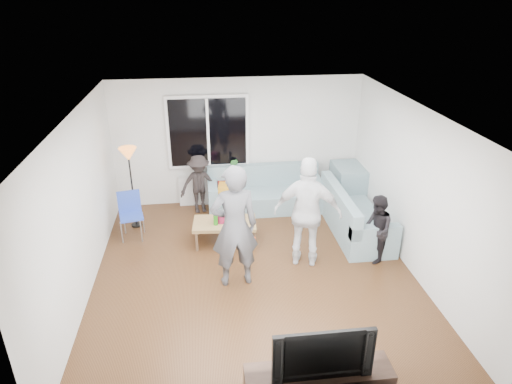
{
  "coord_description": "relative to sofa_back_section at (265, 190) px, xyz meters",
  "views": [
    {
      "loc": [
        -0.72,
        -5.98,
        4.19
      ],
      "look_at": [
        0.1,
        0.6,
        1.15
      ],
      "focal_mm": 31.67,
      "sensor_mm": 36.0,
      "label": 1
    }
  ],
  "objects": [
    {
      "name": "player_left",
      "position": [
        -0.81,
        -2.46,
        0.54
      ],
      "size": [
        0.75,
        0.54,
        1.94
      ],
      "primitive_type": "imported",
      "rotation": [
        0.0,
        0.0,
        3.25
      ],
      "color": "#47474B",
      "rests_on": "floor"
    },
    {
      "name": "sofa_back_section",
      "position": [
        0.0,
        0.0,
        0.0
      ],
      "size": [
        2.3,
        0.85,
        0.85
      ],
      "primitive_type": null,
      "color": "gray",
      "rests_on": "floor"
    },
    {
      "name": "potted_plant",
      "position": [
        -0.62,
        0.35,
        0.38
      ],
      "size": [
        0.25,
        0.22,
        0.37
      ],
      "primitive_type": "imported",
      "rotation": [
        0.0,
        0.0,
        -0.32
      ],
      "color": "#2A692A",
      "rests_on": "radiator"
    },
    {
      "name": "wall_front",
      "position": [
        -0.49,
        -5.04,
        0.88
      ],
      "size": [
        5.0,
        0.04,
        2.6
      ],
      "primitive_type": "cube",
      "color": "silver",
      "rests_on": "ground"
    },
    {
      "name": "cushion_yellow",
      "position": [
        -0.75,
        -0.02,
        0.09
      ],
      "size": [
        0.43,
        0.38,
        0.14
      ],
      "primitive_type": "cube",
      "rotation": [
        0.0,
        0.0,
        -0.16
      ],
      "color": "orange",
      "rests_on": "sofa_back_section"
    },
    {
      "name": "spectator_right",
      "position": [
        1.53,
        -2.12,
        0.16
      ],
      "size": [
        0.52,
        0.62,
        1.16
      ],
      "primitive_type": "imported",
      "rotation": [
        0.0,
        0.0,
        -1.72
      ],
      "color": "black",
      "rests_on": "floor"
    },
    {
      "name": "wall_back",
      "position": [
        -0.49,
        0.5,
        0.88
      ],
      "size": [
        5.0,
        0.04,
        2.6
      ],
      "primitive_type": "cube",
      "color": "silver",
      "rests_on": "ground"
    },
    {
      "name": "window_frame",
      "position": [
        -1.09,
        0.42,
        1.12
      ],
      "size": [
        1.62,
        0.06,
        1.47
      ],
      "primitive_type": "cube",
      "color": "white",
      "rests_on": "wall_back"
    },
    {
      "name": "floor",
      "position": [
        -0.49,
        -2.27,
        -0.45
      ],
      "size": [
        5.0,
        5.5,
        0.04
      ],
      "primitive_type": "cube",
      "color": "#56351C",
      "rests_on": "ground"
    },
    {
      "name": "window_glass",
      "position": [
        -1.09,
        0.38,
        1.12
      ],
      "size": [
        1.5,
        0.02,
        1.35
      ],
      "primitive_type": "cube",
      "color": "black",
      "rests_on": "window_frame"
    },
    {
      "name": "bottle_c",
      "position": [
        -0.85,
        -1.12,
        0.09
      ],
      "size": [
        0.07,
        0.07,
        0.23
      ],
      "primitive_type": "cylinder",
      "color": "#32160B",
      "rests_on": "coffee_table"
    },
    {
      "name": "player_right",
      "position": [
        0.38,
        -2.06,
        0.5
      ],
      "size": [
        1.16,
        0.75,
        1.84
      ],
      "primitive_type": "imported",
      "rotation": [
        0.0,
        0.0,
        2.84
      ],
      "color": "silver",
      "rests_on": "floor"
    },
    {
      "name": "vase",
      "position": [
        -1.32,
        0.35,
        0.28
      ],
      "size": [
        0.18,
        0.18,
        0.17
      ],
      "primitive_type": "imported",
      "rotation": [
        0.0,
        0.0,
        -0.13
      ],
      "color": "silver",
      "rests_on": "radiator"
    },
    {
      "name": "bottle_e",
      "position": [
        -0.57,
        -1.12,
        0.09
      ],
      "size": [
        0.07,
        0.07,
        0.23
      ],
      "primitive_type": "cylinder",
      "color": "black",
      "rests_on": "coffee_table"
    },
    {
      "name": "television",
      "position": [
        -0.1,
        -4.77,
        0.32
      ],
      "size": [
        1.07,
        0.14,
        0.62
      ],
      "primitive_type": "imported",
      "color": "black",
      "rests_on": "tv_console"
    },
    {
      "name": "wall_right",
      "position": [
        2.03,
        -2.27,
        0.88
      ],
      "size": [
        0.04,
        5.5,
        2.6
      ],
      "primitive_type": "cube",
      "color": "silver",
      "rests_on": "ground"
    },
    {
      "name": "sofa_corner",
      "position": [
        1.86,
        0.0,
        0.0
      ],
      "size": [
        0.85,
        0.85,
        0.85
      ],
      "primitive_type": "cube",
      "color": "gray",
      "rests_on": "floor"
    },
    {
      "name": "sofa_right_section",
      "position": [
        1.53,
        -1.18,
        0.0
      ],
      "size": [
        2.0,
        0.85,
        0.85
      ],
      "primitive_type": null,
      "rotation": [
        0.0,
        0.0,
        1.57
      ],
      "color": "gray",
      "rests_on": "floor"
    },
    {
      "name": "wall_left",
      "position": [
        -3.01,
        -2.27,
        0.88
      ],
      "size": [
        0.04,
        5.5,
        2.6
      ],
      "primitive_type": "cube",
      "color": "silver",
      "rests_on": "ground"
    },
    {
      "name": "ceiling",
      "position": [
        -0.49,
        -2.27,
        2.2
      ],
      "size": [
        5.0,
        5.5,
        0.04
      ],
      "primitive_type": "cube",
      "color": "white",
      "rests_on": "ground"
    },
    {
      "name": "window_mullion",
      "position": [
        -1.09,
        0.37,
        1.12
      ],
      "size": [
        0.05,
        0.03,
        1.35
      ],
      "primitive_type": "cube",
      "color": "white",
      "rests_on": "window_frame"
    },
    {
      "name": "pitcher",
      "position": [
        -0.96,
        -1.23,
        0.06
      ],
      "size": [
        0.17,
        0.17,
        0.17
      ],
      "primitive_type": "cylinder",
      "color": "#931A44",
      "rests_on": "coffee_table"
    },
    {
      "name": "side_chair",
      "position": [
        -2.54,
        -0.88,
        0.01
      ],
      "size": [
        0.48,
        0.48,
        0.86
      ],
      "primitive_type": null,
      "rotation": [
        0.0,
        0.0,
        0.21
      ],
      "color": "#2743AD",
      "rests_on": "floor"
    },
    {
      "name": "floor_lamp",
      "position": [
        -2.54,
        -0.43,
        0.36
      ],
      "size": [
        0.32,
        0.32,
        1.56
      ],
      "primitive_type": null,
      "color": "orange",
      "rests_on": "floor"
    },
    {
      "name": "radiator",
      "position": [
        -1.09,
        0.38,
        -0.11
      ],
      "size": [
        1.3,
        0.12,
        0.62
      ],
      "primitive_type": "cube",
      "color": "silver",
      "rests_on": "floor"
    },
    {
      "name": "bottle_b",
      "position": [
        -1.06,
        -1.31,
        0.1
      ],
      "size": [
        0.08,
        0.08,
        0.24
      ],
      "primitive_type": "cylinder",
      "color": "#218117",
      "rests_on": "coffee_table"
    },
    {
      "name": "spectator_back",
      "position": [
        -1.32,
        0.03,
        0.18
      ],
      "size": [
        0.85,
        0.6,
        1.2
      ],
      "primitive_type": "imported",
      "rotation": [
        0.0,
        0.0,
        0.21
      ],
      "color": "black",
      "rests_on": "floor"
    },
    {
      "name": "coffee_table",
      "position": [
        -0.9,
        -1.23,
        -0.22
      ],
      "size": [
        1.14,
        0.68,
        0.4
      ],
      "primitive_type": "cube",
      "rotation": [
        0.0,
        0.0,
        -0.08
      ],
      "color": "#A17E4E",
      "rests_on": "floor"
    },
    {
      "name": "cushion_red",
      "position": [
        -0.77,
        0.06,
        0.09
      ],
      "size": [
        0.37,
        0.31,
        0.13
      ],
      "primitive_type": "cube",
      "rotation": [
        0.0,
        0.0,
        -0.02
      ],
      "color": "maroon",
      "rests_on": "sofa_back_section"
    }
  ]
}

